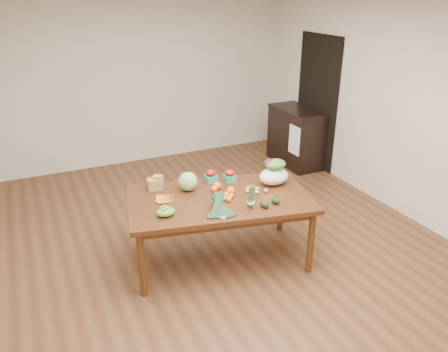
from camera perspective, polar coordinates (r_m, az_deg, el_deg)
name	(u,v)px	position (r m, az deg, el deg)	size (l,w,h in m)	color
floor	(218,243)	(5.16, -0.85, -8.74)	(6.00, 6.00, 0.00)	brown
room_walls	(217,133)	(4.58, -0.95, 5.70)	(5.02, 6.02, 2.70)	beige
dining_table	(220,229)	(4.70, -0.53, -6.89)	(1.87, 1.04, 0.75)	#43270F
doorway_dark	(317,102)	(7.23, 12.01, 9.39)	(0.02, 1.00, 2.10)	black
cabinet	(296,137)	(7.34, 9.36, 5.09)	(0.52, 1.02, 0.94)	black
dish_towel	(294,140)	(6.92, 9.17, 4.64)	(0.02, 0.28, 0.45)	white
paper_bag	(155,183)	(4.72, -9.02, -0.92)	(0.21, 0.17, 0.15)	olive
cabbage	(188,181)	(4.64, -4.75, -0.72)	(0.21, 0.21, 0.21)	#8CB769
strawberry_basket_a	(211,177)	(4.85, -1.74, -0.16)	(0.12, 0.12, 0.11)	#B5150C
strawberry_basket_b	(230,177)	(4.85, 0.75, -0.12)	(0.12, 0.12, 0.11)	red
orange_a	(214,189)	(4.61, -1.29, -1.72)	(0.07, 0.07, 0.07)	#F4560E
orange_b	(217,186)	(4.67, -0.89, -1.27)	(0.09, 0.09, 0.09)	orange
orange_c	(231,191)	(4.56, 0.88, -1.91)	(0.08, 0.08, 0.08)	orange
mandarin_cluster	(226,196)	(4.46, 0.29, -2.60)	(0.18, 0.18, 0.08)	orange
carrots	(166,199)	(4.49, -7.53, -2.97)	(0.22, 0.22, 0.03)	orange
snap_pea_bag	(166,212)	(4.18, -7.62, -4.68)	(0.18, 0.14, 0.08)	#60AD3A
kale_bunch	(221,207)	(4.16, -0.45, -4.02)	(0.32, 0.40, 0.16)	black
asparagus_bundle	(251,197)	(4.25, 3.54, -2.74)	(0.08, 0.08, 0.25)	#4F873E
potato_a	(248,191)	(4.61, 3.09, -1.95)	(0.05, 0.04, 0.04)	tan
potato_b	(257,192)	(4.59, 4.31, -2.11)	(0.05, 0.05, 0.04)	tan
potato_c	(257,189)	(4.67, 4.37, -1.67)	(0.05, 0.04, 0.04)	tan
potato_d	(249,188)	(4.67, 3.22, -1.62)	(0.05, 0.05, 0.04)	tan
potato_e	(266,190)	(4.64, 5.49, -1.90)	(0.05, 0.04, 0.04)	tan
avocado_a	(265,204)	(4.31, 5.33, -3.71)	(0.07, 0.10, 0.07)	black
avocado_b	(276,201)	(4.40, 6.76, -3.22)	(0.07, 0.10, 0.07)	black
salad_bag	(274,173)	(4.79, 6.54, 0.37)	(0.34, 0.25, 0.26)	white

